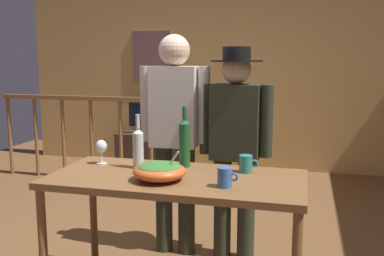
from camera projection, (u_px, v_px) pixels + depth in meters
ground_plane at (174, 249)px, 3.49m from camera, size 7.72×7.72×0.00m
back_wall at (233, 67)px, 5.93m from camera, size 5.94×0.10×2.77m
framed_picture at (152, 57)px, 6.14m from camera, size 0.56×0.03×0.71m
stair_railing at (154, 130)px, 5.16m from camera, size 3.19×0.10×1.09m
tv_console at (151, 150)px, 6.05m from camera, size 0.90×0.40×0.48m
flat_screen_tv at (149, 115)px, 5.94m from camera, size 0.57×0.12×0.42m
serving_table at (176, 190)px, 2.59m from camera, size 1.49×0.70×0.82m
salad_bowl at (159, 170)px, 2.48m from camera, size 0.30×0.30×0.17m
wine_glass at (101, 147)px, 2.85m from camera, size 0.08×0.08×0.16m
wine_bottle_green at (185, 142)px, 2.77m from camera, size 0.07×0.07×0.39m
wine_bottle_clear at (138, 147)px, 2.74m from camera, size 0.07×0.07×0.34m
mug_teal at (246, 164)px, 2.64m from camera, size 0.12×0.08×0.11m
mug_blue at (225, 177)px, 2.34m from camera, size 0.11×0.08×0.11m
person_standing_left at (175, 127)px, 3.31m from camera, size 0.54×0.23×1.67m
person_standing_right at (235, 138)px, 3.20m from camera, size 0.54×0.37×1.58m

